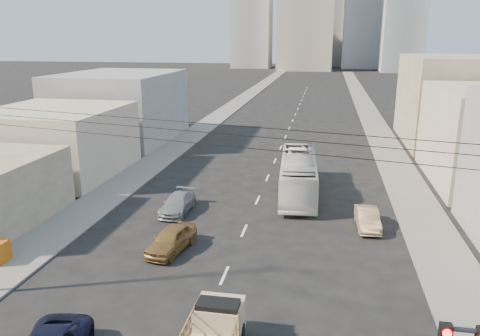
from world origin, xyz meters
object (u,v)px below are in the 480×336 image
(city_bus, at_px, (298,174))
(sedan_brown, at_px, (171,239))
(sedan_grey, at_px, (178,204))
(flatbed_pickup, at_px, (213,333))
(sedan_tan, at_px, (367,219))

(city_bus, height_order, sedan_brown, city_bus)
(sedan_brown, bearing_deg, sedan_grey, 114.44)
(flatbed_pickup, height_order, sedan_grey, flatbed_pickup)
(city_bus, xyz_separation_m, sedan_brown, (-6.60, -11.76, -0.89))
(sedan_brown, height_order, sedan_tan, sedan_brown)
(flatbed_pickup, relative_size, sedan_brown, 1.06)
(city_bus, xyz_separation_m, sedan_grey, (-8.17, -5.65, -0.97))
(flatbed_pickup, relative_size, city_bus, 0.38)
(sedan_grey, bearing_deg, sedan_brown, -74.84)
(sedan_brown, bearing_deg, flatbed_pickup, -52.00)
(sedan_grey, bearing_deg, flatbed_pickup, -66.55)
(sedan_brown, xyz_separation_m, sedan_tan, (11.52, 5.61, -0.07))
(flatbed_pickup, bearing_deg, city_bus, 84.57)
(flatbed_pickup, distance_m, city_bus, 20.62)
(city_bus, relative_size, sedan_grey, 2.62)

